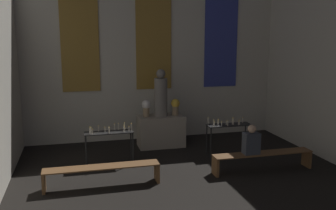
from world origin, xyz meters
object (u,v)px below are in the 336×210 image
flower_vase_right (175,106)px  person_seated (251,141)px  candle_rack_right (229,129)px  pew_back_left (102,171)px  candle_rack_left (109,137)px  pew_back_right (263,157)px  altar (161,131)px  flower_vase_left (146,107)px  statue (161,95)px

flower_vase_right → person_seated: 2.75m
person_seated → flower_vase_right: bearing=114.2°
candle_rack_right → pew_back_left: size_ratio=0.49×
candle_rack_left → pew_back_right: bearing=-21.5°
candle_rack_right → person_seated: person_seated is taller
altar → pew_back_right: size_ratio=0.54×
pew_back_right → person_seated: person_seated is taller
flower_vase_right → candle_rack_right: size_ratio=0.40×
flower_vase_left → candle_rack_right: flower_vase_left is taller
altar → candle_rack_right: candle_rack_right is taller
flower_vase_right → candle_rack_right: (1.13, -1.14, -0.47)m
statue → pew_back_left: (-1.84, -2.48, -1.14)m
flower_vase_right → person_seated: bearing=-65.8°
altar → candle_rack_right: size_ratio=1.10×
statue → pew_back_right: (1.84, -2.48, -1.14)m
flower_vase_left → pew_back_right: (2.25, -2.48, -0.82)m
flower_vase_right → candle_rack_right: bearing=-45.2°
flower_vase_right → candle_rack_left: (-1.97, -1.14, -0.47)m
flower_vase_left → person_seated: size_ratio=0.69×
flower_vase_left → candle_rack_right: (1.97, -1.14, -0.47)m
flower_vase_right → pew_back_right: (1.42, -2.48, -0.82)m
flower_vase_left → pew_back_left: (-1.42, -2.48, -0.82)m
statue → pew_back_right: 3.29m
flower_vase_left → candle_rack_left: bearing=-134.9°
statue → candle_rack_right: statue is taller
flower_vase_right → pew_back_right: size_ratio=0.20×
pew_back_left → person_seated: 3.39m
flower_vase_left → pew_back_right: 3.45m
candle_rack_left → pew_back_left: candle_rack_left is taller
statue → candle_rack_left: 2.08m
flower_vase_left → candle_rack_right: 2.32m
pew_back_right → person_seated: size_ratio=3.50×
flower_vase_left → statue: bearing=-0.0°
candle_rack_left → pew_back_right: size_ratio=0.49×
statue → candle_rack_right: 2.08m
candle_rack_right → flower_vase_right: bearing=134.8°
flower_vase_left → flower_vase_right: (0.84, 0.00, 0.00)m
altar → pew_back_left: size_ratio=0.54×
flower_vase_right → candle_rack_left: bearing=-150.0°
statue → flower_vase_left: (-0.42, 0.00, -0.33)m
altar → statue: statue is taller
statue → flower_vase_right: 0.53m
candle_rack_left → pew_back_left: (-0.28, -1.34, -0.35)m
person_seated → flower_vase_left: bearing=128.2°
statue → person_seated: 3.01m
altar → person_seated: bearing=-58.3°
candle_rack_left → person_seated: (3.09, -1.34, 0.05)m
candle_rack_right → statue: bearing=143.7°
flower_vase_right → pew_back_left: flower_vase_right is taller
altar → statue: size_ratio=0.98×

